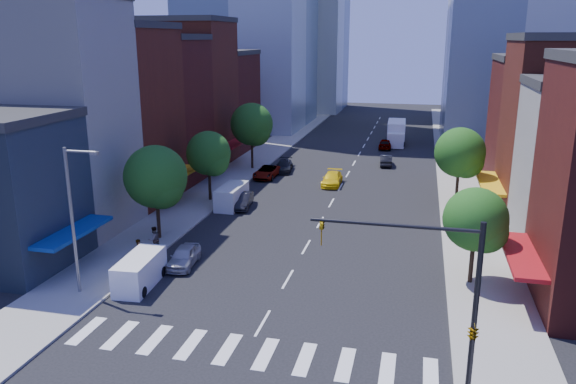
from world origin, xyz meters
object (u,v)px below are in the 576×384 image
object	(u,v)px
parked_car_third	(267,172)
taxi	(332,179)
box_truck	(396,133)
pedestrian_far	(154,239)
traffic_car_oncoming	(386,160)
traffic_car_far	(385,144)
parked_car_rear	(284,166)
cargo_van_far	(231,197)
cargo_van_near	(139,272)
parked_car_front	(184,256)
pedestrian_near	(139,251)
parked_car_second	(243,200)

from	to	relation	value
parked_car_third	taxi	distance (m)	7.81
box_truck	pedestrian_far	size ratio (longest dim) A/B	4.38
traffic_car_oncoming	traffic_car_far	size ratio (longest dim) A/B	0.94
taxi	traffic_car_far	size ratio (longest dim) A/B	1.10
parked_car_rear	cargo_van_far	distance (m)	15.16
parked_car_rear	taxi	xyz separation A→B (m)	(6.50, -4.98, 0.03)
cargo_van_near	taxi	bearing A→B (deg)	70.04
taxi	parked_car_front	bearing A→B (deg)	-106.21
cargo_van_far	pedestrian_near	distance (m)	14.68
pedestrian_far	taxi	bearing A→B (deg)	-174.81
traffic_car_far	cargo_van_far	bearing A→B (deg)	68.92
cargo_van_near	cargo_van_far	bearing A→B (deg)	85.70
traffic_car_oncoming	box_truck	world-z (taller)	box_truck
parked_car_rear	box_truck	size ratio (longest dim) A/B	0.54
box_truck	pedestrian_near	size ratio (longest dim) A/B	4.78
traffic_car_far	parked_car_third	bearing A→B (deg)	59.29
box_truck	parked_car_rear	bearing A→B (deg)	-121.57
parked_car_second	pedestrian_far	world-z (taller)	pedestrian_far
parked_car_front	traffic_car_oncoming	distance (m)	36.89
cargo_van_far	taxi	world-z (taller)	cargo_van_far
parked_car_front	box_truck	distance (m)	51.40
cargo_van_near	box_truck	world-z (taller)	box_truck
pedestrian_near	taxi	bearing A→B (deg)	-33.56
parked_car_third	box_truck	xyz separation A→B (m)	(13.10, 24.38, 0.91)
parked_car_rear	pedestrian_far	world-z (taller)	pedestrian_far
traffic_car_far	parked_car_front	bearing A→B (deg)	76.44
parked_car_rear	pedestrian_near	xyz separation A→B (m)	(-3.00, -29.68, 0.37)
parked_car_front	pedestrian_far	distance (m)	3.43
parked_car_front	traffic_car_oncoming	size ratio (longest dim) A/B	0.99
traffic_car_far	taxi	bearing A→B (deg)	78.72
pedestrian_far	parked_car_second	bearing A→B (deg)	-164.23
parked_car_front	cargo_van_near	bearing A→B (deg)	-116.42
cargo_van_near	traffic_car_oncoming	size ratio (longest dim) A/B	1.17
cargo_van_near	pedestrian_near	bearing A→B (deg)	113.10
traffic_car_far	box_truck	bearing A→B (deg)	-107.77
pedestrian_far	pedestrian_near	bearing A→B (deg)	28.10
taxi	traffic_car_far	world-z (taller)	traffic_car_far
parked_car_second	pedestrian_near	distance (m)	14.93
parked_car_second	cargo_van_far	world-z (taller)	cargo_van_far
parked_car_second	pedestrian_far	distance (m)	12.76
parked_car_front	traffic_car_oncoming	bearing A→B (deg)	65.87
parked_car_front	parked_car_rear	world-z (taller)	parked_car_front
cargo_van_near	traffic_car_far	xyz separation A→B (m)	(12.05, 49.64, -0.24)
parked_car_rear	box_truck	distance (m)	24.10
cargo_van_near	traffic_car_oncoming	world-z (taller)	cargo_van_near
cargo_van_far	traffic_car_far	size ratio (longest dim) A/B	1.11
parked_car_third	cargo_van_far	distance (m)	11.64
cargo_van_far	traffic_car_far	bearing A→B (deg)	69.88
parked_car_third	parked_car_rear	distance (m)	3.66
pedestrian_near	cargo_van_near	bearing A→B (deg)	-165.30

